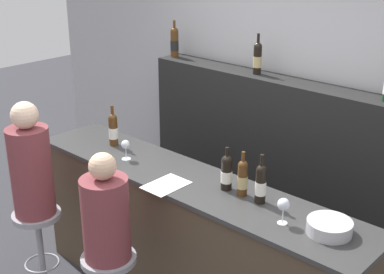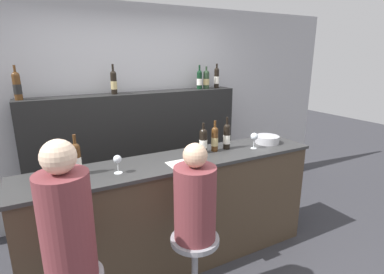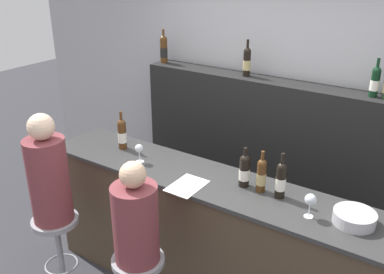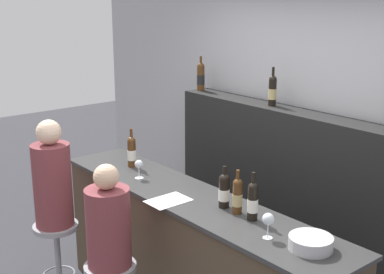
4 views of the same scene
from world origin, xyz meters
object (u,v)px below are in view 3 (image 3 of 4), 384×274
at_px(wine_bottle_backbar_2, 375,81).
at_px(wine_glass_1, 310,200).
at_px(wine_bottle_counter_3, 281,180).
at_px(wine_bottle_backbar_1, 247,62).
at_px(wine_bottle_counter_0, 122,134).
at_px(guest_seated_right, 136,220).
at_px(wine_bottle_backbar_0, 164,49).
at_px(guest_seated_left, 48,175).
at_px(wine_bottle_counter_2, 261,175).
at_px(bar_stool_left, 57,234).
at_px(wine_bottle_counter_1, 244,170).
at_px(wine_glass_0, 139,149).
at_px(metal_bowl, 354,218).

bearing_deg(wine_bottle_backbar_2, wine_glass_1, -91.97).
xyz_separation_m(wine_bottle_counter_3, wine_bottle_backbar_1, (-0.83, 1.07, 0.48)).
height_order(wine_bottle_backbar_1, wine_bottle_backbar_2, wine_bottle_backbar_1).
distance_m(wine_bottle_counter_0, guest_seated_right, 0.99).
relative_size(wine_bottle_backbar_1, wine_glass_1, 2.07).
height_order(wine_bottle_counter_3, wine_bottle_backbar_1, wine_bottle_backbar_1).
xyz_separation_m(wine_bottle_backbar_0, wine_glass_1, (2.04, -1.19, -0.50)).
height_order(wine_glass_1, guest_seated_right, guest_seated_right).
bearing_deg(guest_seated_left, wine_bottle_backbar_2, 42.61).
relative_size(wine_bottle_counter_2, guest_seated_left, 0.35).
bearing_deg(wine_bottle_backbar_2, bar_stool_left, -137.39).
height_order(wine_bottle_counter_1, guest_seated_left, guest_seated_left).
xyz_separation_m(wine_bottle_backbar_0, wine_bottle_backbar_1, (0.96, -0.00, -0.01)).
bearing_deg(guest_seated_right, wine_glass_0, 127.57).
bearing_deg(wine_bottle_counter_2, wine_glass_1, -17.40).
bearing_deg(wine_bottle_counter_1, wine_glass_1, -13.22).
bearing_deg(wine_bottle_backbar_2, wine_bottle_backbar_0, 180.00).
distance_m(wine_bottle_counter_2, wine_bottle_backbar_1, 1.36).
relative_size(wine_bottle_counter_1, wine_glass_1, 1.83).
height_order(wine_bottle_backbar_2, wine_glass_0, wine_bottle_backbar_2).
xyz_separation_m(wine_bottle_backbar_1, bar_stool_left, (-0.76, -1.73, -1.17)).
bearing_deg(guest_seated_left, wine_bottle_counter_2, 24.45).
bearing_deg(wine_bottle_counter_3, wine_bottle_backbar_1, 127.78).
distance_m(guest_seated_left, guest_seated_right, 0.87).
bearing_deg(guest_seated_right, wine_bottle_counter_3, 42.19).
xyz_separation_m(wine_bottle_counter_2, guest_seated_right, (-0.58, -0.66, -0.22)).
xyz_separation_m(wine_bottle_counter_0, wine_bottle_counter_1, (1.15, 0.00, -0.01)).
bearing_deg(wine_bottle_counter_1, wine_bottle_backbar_0, 144.73).
bearing_deg(wine_glass_0, wine_bottle_counter_1, 8.10).
distance_m(wine_bottle_backbar_1, guest_seated_right, 1.87).
distance_m(wine_glass_0, guest_seated_left, 0.71).
bearing_deg(wine_bottle_counter_1, bar_stool_left, -153.44).
xyz_separation_m(wine_glass_1, guest_seated_left, (-1.84, -0.53, -0.14)).
height_order(wine_bottle_counter_2, wine_bottle_backbar_0, wine_bottle_backbar_0).
bearing_deg(wine_bottle_backbar_0, wine_bottle_counter_2, -33.07).
bearing_deg(wine_bottle_backbar_2, guest_seated_left, -137.39).
relative_size(wine_bottle_counter_0, metal_bowl, 1.28).
height_order(wine_bottle_counter_0, guest_seated_left, guest_seated_left).
xyz_separation_m(wine_bottle_counter_2, bar_stool_left, (-1.45, -0.66, -0.68)).
distance_m(wine_bottle_counter_3, guest_seated_right, 1.00).
relative_size(wine_bottle_counter_1, metal_bowl, 1.15).
distance_m(wine_bottle_counter_2, wine_glass_0, 1.00).
height_order(wine_bottle_counter_1, wine_bottle_backbar_2, wine_bottle_backbar_2).
distance_m(wine_glass_1, bar_stool_left, 2.03).
bearing_deg(wine_bottle_counter_3, wine_bottle_counter_2, -180.00).
relative_size(wine_glass_0, guest_seated_left, 0.17).
xyz_separation_m(wine_bottle_counter_2, wine_bottle_backbar_0, (-1.64, 1.07, 0.50)).
bearing_deg(guest_seated_right, bar_stool_left, 180.00).
xyz_separation_m(wine_bottle_counter_1, wine_bottle_counter_3, (0.27, 0.00, 0.01)).
distance_m(wine_bottle_counter_0, wine_bottle_backbar_1, 1.32).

